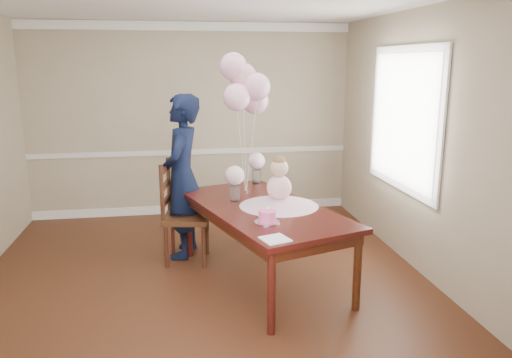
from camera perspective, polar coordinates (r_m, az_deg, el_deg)
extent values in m
cube|color=#35190D|center=(5.07, -5.87, -11.99)|extent=(4.50, 5.00, 0.00)
cube|color=tan|center=(7.14, -7.40, 6.63)|extent=(4.50, 0.02, 2.70)
cube|color=tan|center=(2.25, -2.66, -7.73)|extent=(4.50, 0.02, 2.70)
cube|color=tan|center=(5.28, 18.97, 3.74)|extent=(0.02, 5.00, 2.70)
cube|color=silver|center=(7.19, -7.29, 3.06)|extent=(4.50, 0.02, 0.07)
cube|color=white|center=(7.10, -7.71, 16.94)|extent=(4.50, 0.02, 0.12)
cube|color=white|center=(7.38, -7.10, -3.37)|extent=(4.50, 0.02, 0.12)
cube|color=white|center=(5.69, 16.56, 6.57)|extent=(0.02, 1.66, 1.56)
cube|color=white|center=(5.68, 16.40, 6.57)|extent=(0.01, 1.50, 1.40)
cube|color=black|center=(4.91, 0.76, -3.44)|extent=(1.63, 2.28, 0.05)
cube|color=black|center=(4.93, 0.76, -4.30)|extent=(1.50, 2.15, 0.10)
cylinder|color=black|center=(4.08, 1.76, -12.86)|extent=(0.09, 0.09, 0.72)
cylinder|color=black|center=(4.53, 11.49, -10.38)|extent=(0.09, 0.09, 0.72)
cylinder|color=black|center=(5.69, -7.69, -5.30)|extent=(0.09, 0.09, 0.72)
cylinder|color=black|center=(6.02, 0.08, -4.13)|extent=(0.09, 0.09, 0.72)
cone|color=#DCA2C2|center=(4.92, 2.63, -2.49)|extent=(0.99, 0.99, 0.10)
sphere|color=#FFA1CA|center=(4.88, 2.65, -0.98)|extent=(0.25, 0.25, 0.25)
sphere|color=beige|center=(4.84, 2.67, 1.27)|extent=(0.18, 0.18, 0.18)
sphere|color=brown|center=(4.83, 2.68, 1.98)|extent=(0.12, 0.12, 0.12)
cylinder|color=#BBBBC0|center=(4.42, 1.28, -4.95)|extent=(0.29, 0.29, 0.01)
cylinder|color=#FF50A4|center=(4.40, 1.28, -4.26)|extent=(0.20, 0.20, 0.10)
sphere|color=white|center=(4.38, 1.28, -3.43)|extent=(0.03, 0.03, 0.03)
sphere|color=white|center=(4.41, 1.51, -3.31)|extent=(0.03, 0.03, 0.03)
cylinder|color=silver|center=(5.08, -2.43, -1.62)|extent=(0.13, 0.13, 0.16)
sphere|color=beige|center=(5.04, -2.45, 0.42)|extent=(0.20, 0.20, 0.20)
cylinder|color=silver|center=(5.81, 0.05, 0.28)|extent=(0.13, 0.13, 0.16)
sphere|color=white|center=(5.77, 0.05, 2.08)|extent=(0.20, 0.20, 0.20)
cube|color=white|center=(4.01, 2.20, -6.88)|extent=(0.26, 0.26, 0.01)
cylinder|color=silver|center=(5.43, -1.13, -1.42)|extent=(0.05, 0.05, 0.02)
sphere|color=#FFB4D9|center=(5.22, -2.20, 9.33)|extent=(0.29, 0.29, 0.29)
sphere|color=#EDA7C0|center=(5.26, 0.09, 10.50)|extent=(0.29, 0.29, 0.29)
sphere|color=#D798A4|center=(5.36, -1.49, 11.64)|extent=(0.29, 0.29, 0.29)
sphere|color=#E09EBB|center=(5.33, -2.61, 12.73)|extent=(0.29, 0.29, 0.29)
sphere|color=#E2A0BC|center=(5.41, -0.09, 8.93)|extent=(0.29, 0.29, 0.29)
cylinder|color=white|center=(5.32, -1.64, 3.03)|extent=(0.09, 0.03, 0.86)
cylinder|color=white|center=(5.33, -0.53, 3.62)|extent=(0.12, 0.02, 0.96)
cylinder|color=white|center=(5.37, -1.30, 4.25)|extent=(0.02, 0.10, 1.07)
cylinder|color=silver|center=(5.35, -1.85, 4.77)|extent=(0.11, 0.08, 1.17)
cylinder|color=silver|center=(5.41, -0.61, 2.94)|extent=(0.12, 0.12, 0.80)
cube|color=#3D2010|center=(5.52, -7.91, -4.40)|extent=(0.56, 0.56, 0.06)
cylinder|color=#39170F|center=(5.45, -10.21, -7.60)|extent=(0.05, 0.05, 0.47)
cylinder|color=#39190F|center=(5.39, -6.02, -7.69)|extent=(0.05, 0.05, 0.47)
cylinder|color=#38150F|center=(5.82, -9.50, -6.21)|extent=(0.05, 0.05, 0.47)
cylinder|color=#331D0E|center=(5.76, -5.58, -6.28)|extent=(0.05, 0.05, 0.47)
cylinder|color=#32190D|center=(5.28, -10.70, -1.70)|extent=(0.05, 0.05, 0.62)
cylinder|color=#3C2310|center=(5.66, -9.94, -0.66)|extent=(0.05, 0.05, 0.62)
cube|color=#33110E|center=(5.50, -10.25, -2.50)|extent=(0.11, 0.44, 0.06)
cube|color=#371C0F|center=(5.46, -10.33, -0.71)|extent=(0.11, 0.44, 0.06)
cube|color=#34140E|center=(5.42, -10.40, 1.10)|extent=(0.11, 0.44, 0.06)
imported|color=black|center=(5.60, -8.45, 0.25)|extent=(0.60, 0.76, 1.83)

